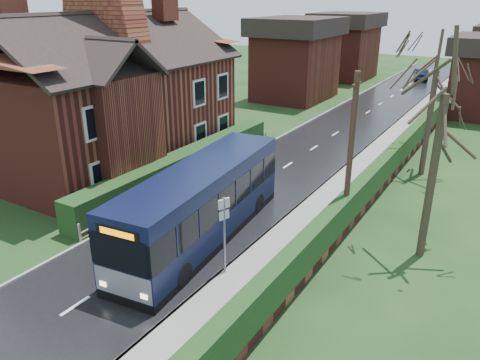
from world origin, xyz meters
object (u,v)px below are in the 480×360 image
Objects in this scene: bus at (201,204)px; car_silver at (227,173)px; brick_house at (112,93)px; telegraph_pole at (350,157)px; bus_stop_sign at (224,225)px; car_green at (158,209)px.

bus is 2.73× the size of car_silver.
brick_house is 14.62m from telegraph_pole.
bus is at bearing -26.59° from brick_house.
brick_house is at bearing 170.07° from bus_stop_sign.
telegraph_pole is at bearing 6.21° from car_green.
bus is 3.43× the size of bus_stop_sign.
car_green is 5.35m from bus_stop_sign.
car_silver is at bearing 166.20° from telegraph_pole.
brick_house is at bearing -169.51° from car_silver.
bus_stop_sign reaches higher than car_green.
brick_house is at bearing 147.45° from bus.
telegraph_pole reaches higher than car_green.
car_silver is (7.23, 0.80, -3.71)m from brick_house.
bus is at bearing 160.81° from bus_stop_sign.
bus_stop_sign is at bearing -29.12° from brick_house.
car_silver is at bearing 70.55° from car_green.
car_silver is 0.81× the size of car_green.
bus_stop_sign is at bearing -44.35° from bus.
bus_stop_sign is 6.12m from telegraph_pole.
brick_house is at bearing 177.16° from telegraph_pole.
bus reaches higher than car_silver.
telegraph_pole is (7.40, 3.39, 2.79)m from car_green.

